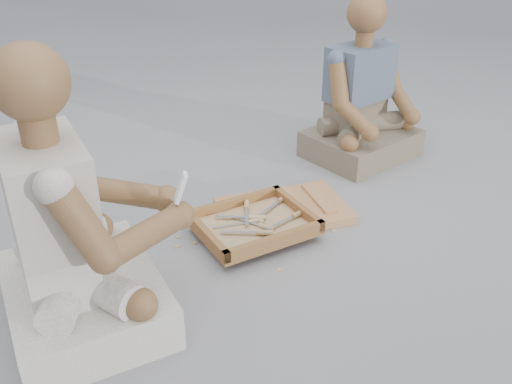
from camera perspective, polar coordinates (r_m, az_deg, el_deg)
name	(u,v)px	position (r m, az deg, el deg)	size (l,w,h in m)	color
ground	(298,271)	(2.29, 4.21, -7.85)	(60.00, 60.00, 0.00)	gray
carved_panel	(284,211)	(2.64, 2.79, -1.86)	(0.57, 0.38, 0.04)	#AF7544
tool_tray	(254,224)	(2.46, -0.23, -3.24)	(0.52, 0.44, 0.06)	brown
chisel_0	(252,217)	(2.48, -0.38, -2.53)	(0.21, 0.11, 0.02)	silver
chisel_1	(280,200)	(2.62, 2.47, -0.80)	(0.20, 0.13, 0.02)	silver
chisel_2	(259,233)	(2.37, 0.33, -4.07)	(0.21, 0.11, 0.02)	silver
chisel_3	(250,222)	(2.47, -0.60, -3.02)	(0.22, 0.04, 0.02)	silver
chisel_4	(262,223)	(2.46, 0.60, -3.08)	(0.09, 0.21, 0.02)	silver
chisel_5	(295,215)	(2.50, 3.92, -2.34)	(0.21, 0.09, 0.02)	silver
chisel_6	(262,226)	(2.43, 0.61, -3.41)	(0.14, 0.19, 0.02)	silver
chisel_7	(247,206)	(2.56, -0.96, -1.42)	(0.10, 0.21, 0.02)	silver
wood_chip_0	(298,201)	(2.76, 4.22, -0.87)	(0.02, 0.01, 0.00)	tan
wood_chip_1	(294,200)	(2.77, 3.84, -0.78)	(0.02, 0.01, 0.00)	tan
wood_chip_2	(177,247)	(2.44, -7.88, -5.43)	(0.02, 0.01, 0.00)	tan
wood_chip_3	(281,233)	(2.51, 2.48, -4.09)	(0.02, 0.01, 0.00)	tan
wood_chip_4	(195,243)	(2.45, -6.17, -5.10)	(0.02, 0.01, 0.00)	tan
wood_chip_5	(239,254)	(2.38, -1.71, -6.17)	(0.02, 0.01, 0.00)	tan
wood_chip_6	(178,237)	(2.50, -7.81, -4.49)	(0.02, 0.01, 0.00)	tan
wood_chip_7	(333,231)	(2.54, 7.76, -3.88)	(0.02, 0.01, 0.00)	tan
wood_chip_8	(279,270)	(2.28, 2.35, -7.78)	(0.02, 0.01, 0.00)	tan
wood_chip_9	(248,246)	(2.42, -0.76, -5.41)	(0.02, 0.01, 0.00)	tan
wood_chip_10	(186,224)	(2.59, -7.00, -3.17)	(0.02, 0.01, 0.00)	tan
craftsman	(72,238)	(1.96, -17.88, -4.41)	(0.67, 0.67, 0.98)	silver
companion	(362,105)	(3.18, 10.58, 8.52)	(0.67, 0.59, 0.88)	#746753
mobile_phone	(181,188)	(1.91, -7.52, 0.44)	(0.06, 0.05, 0.11)	white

